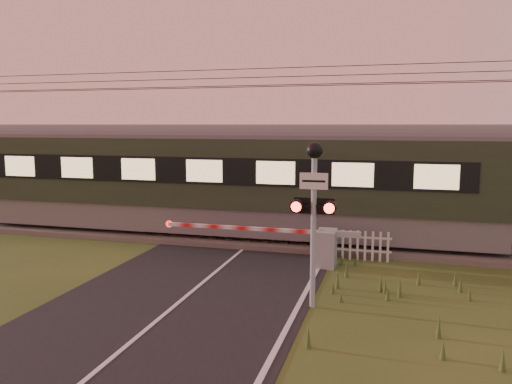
% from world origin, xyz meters
% --- Properties ---
extents(ground, '(160.00, 160.00, 0.00)m').
position_xyz_m(ground, '(0.00, 0.00, 0.00)').
color(ground, '#2F471B').
rests_on(ground, ground).
extents(road, '(6.00, 140.00, 0.03)m').
position_xyz_m(road, '(0.02, -0.23, 0.01)').
color(road, black).
rests_on(road, ground).
extents(track_bed, '(140.00, 3.40, 0.39)m').
position_xyz_m(track_bed, '(0.00, 6.50, 0.07)').
color(track_bed, '#47423D').
rests_on(track_bed, ground).
extents(overhead_wires, '(120.00, 0.62, 0.62)m').
position_xyz_m(overhead_wires, '(0.00, 6.50, 5.72)').
color(overhead_wires, black).
rests_on(overhead_wires, ground).
extents(boom_gate, '(6.14, 0.84, 1.12)m').
position_xyz_m(boom_gate, '(2.69, 3.67, 0.61)').
color(boom_gate, gray).
rests_on(boom_gate, ground).
extents(crossing_signal, '(0.96, 0.37, 3.78)m').
position_xyz_m(crossing_signal, '(3.06, 0.25, 2.60)').
color(crossing_signal, gray).
rests_on(crossing_signal, ground).
extents(picket_fence, '(2.49, 0.08, 0.93)m').
position_xyz_m(picket_fence, '(3.55, 4.60, 0.47)').
color(picket_fence, silver).
rests_on(picket_fence, ground).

